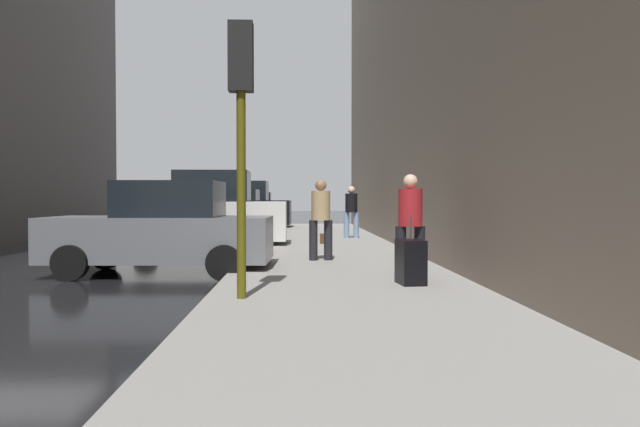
{
  "coord_description": "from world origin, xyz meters",
  "views": [
    {
      "loc": [
        5.24,
        -12.1,
        1.46
      ],
      "look_at": [
        5.83,
        4.45,
        1.06
      ],
      "focal_mm": 35.0,
      "sensor_mm": 36.0,
      "label": 1
    }
  ],
  "objects": [
    {
      "name": "fire_hydrant",
      "position": [
        4.45,
        2.5,
        0.5
      ],
      "size": [
        0.42,
        0.22,
        0.7
      ],
      "color": "red",
      "rests_on": "sidewalk"
    },
    {
      "name": "sidewalk",
      "position": [
        6.0,
        0.0,
        0.07
      ],
      "size": [
        4.0,
        40.0,
        0.15
      ],
      "primitive_type": "cube",
      "color": "gray",
      "rests_on": "ground_plane"
    },
    {
      "name": "traffic_light",
      "position": [
        4.5,
        -3.92,
        2.76
      ],
      "size": [
        0.32,
        0.32,
        3.6
      ],
      "color": "#514C0F",
      "rests_on": "sidewalk"
    },
    {
      "name": "pedestrian_in_jeans",
      "position": [
        7.0,
        8.34,
        1.1
      ],
      "size": [
        0.51,
        0.43,
        1.71
      ],
      "color": "#728CB2",
      "rests_on": "sidewalk"
    },
    {
      "name": "parked_gray_coupe",
      "position": [
        2.65,
        -0.08,
        0.85
      ],
      "size": [
        4.26,
        2.18,
        1.79
      ],
      "color": "slate",
      "rests_on": "ground_plane"
    },
    {
      "name": "parked_silver_sedan",
      "position": [
        2.65,
        11.16,
        0.85
      ],
      "size": [
        4.26,
        2.17,
        1.79
      ],
      "color": "#B7BABF",
      "rests_on": "ground_plane"
    },
    {
      "name": "parked_white_van",
      "position": [
        2.65,
        5.87,
        1.03
      ],
      "size": [
        4.61,
        2.07,
        2.25
      ],
      "color": "silver",
      "rests_on": "ground_plane"
    },
    {
      "name": "pedestrian_in_red_jacket",
      "position": [
        7.1,
        -1.87,
        1.1
      ],
      "size": [
        0.51,
        0.43,
        1.71
      ],
      "color": "black",
      "rests_on": "sidewalk"
    },
    {
      "name": "pedestrian_in_tan_coat",
      "position": [
        5.72,
        1.07,
        1.1
      ],
      "size": [
        0.52,
        0.45,
        1.71
      ],
      "color": "black",
      "rests_on": "sidewalk"
    },
    {
      "name": "parked_dark_green_sedan",
      "position": [
        2.65,
        22.22,
        0.85
      ],
      "size": [
        4.21,
        2.07,
        1.79
      ],
      "color": "#193828",
      "rests_on": "ground_plane"
    },
    {
      "name": "ground_plane",
      "position": [
        0.0,
        0.0,
        0.0
      ],
      "size": [
        120.0,
        120.0,
        0.0
      ],
      "primitive_type": "plane",
      "color": "black"
    },
    {
      "name": "duffel_bag",
      "position": [
        6.04,
        5.98,
        0.29
      ],
      "size": [
        0.32,
        0.44,
        0.28
      ],
      "color": "#472D19",
      "rests_on": "sidewalk"
    },
    {
      "name": "parked_black_suv",
      "position": [
        2.65,
        16.51,
        1.03
      ],
      "size": [
        4.66,
        2.18,
        2.25
      ],
      "color": "black",
      "rests_on": "ground_plane"
    },
    {
      "name": "rolling_suitcase",
      "position": [
        6.96,
        -2.67,
        0.49
      ],
      "size": [
        0.42,
        0.59,
        1.04
      ],
      "color": "black",
      "rests_on": "sidewalk"
    }
  ]
}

